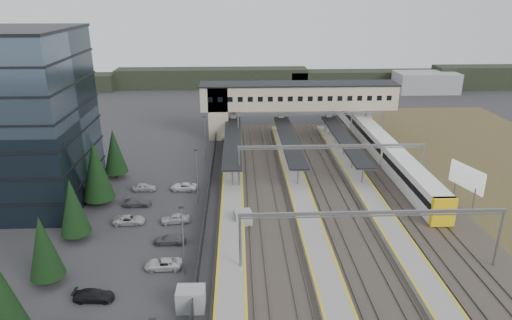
{
  "coord_description": "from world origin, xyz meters",
  "views": [
    {
      "loc": [
        -2.09,
        -50.21,
        28.63
      ],
      "look_at": [
        0.69,
        16.49,
        4.0
      ],
      "focal_mm": 32.0,
      "sensor_mm": 36.0,
      "label": 1
    }
  ],
  "objects_px": {
    "footbridge": "(285,99)",
    "billboard": "(467,178)",
    "relay_cabin_near": "(191,299)",
    "train": "(373,138)",
    "relay_cabin_far": "(243,218)"
  },
  "relations": [
    {
      "from": "relay_cabin_near",
      "to": "train",
      "type": "bearing_deg",
      "value": 56.54
    },
    {
      "from": "relay_cabin_near",
      "to": "train",
      "type": "xyz_separation_m",
      "value": [
        30.8,
        46.61,
        1.09
      ]
    },
    {
      "from": "relay_cabin_far",
      "to": "billboard",
      "type": "height_order",
      "value": "billboard"
    },
    {
      "from": "relay_cabin_far",
      "to": "footbridge",
      "type": "distance_m",
      "value": 40.85
    },
    {
      "from": "relay_cabin_far",
      "to": "train",
      "type": "relative_size",
      "value": 0.04
    },
    {
      "from": "relay_cabin_near",
      "to": "relay_cabin_far",
      "type": "xyz_separation_m",
      "value": [
        5.23,
        16.61,
        -0.13
      ]
    },
    {
      "from": "relay_cabin_far",
      "to": "train",
      "type": "xyz_separation_m",
      "value": [
        25.57,
        29.99,
        1.22
      ]
    },
    {
      "from": "relay_cabin_far",
      "to": "footbridge",
      "type": "relative_size",
      "value": 0.06
    },
    {
      "from": "footbridge",
      "to": "billboard",
      "type": "xyz_separation_m",
      "value": [
        22.52,
        -33.87,
        -4.08
      ]
    },
    {
      "from": "billboard",
      "to": "train",
      "type": "bearing_deg",
      "value": 104.14
    },
    {
      "from": "relay_cabin_near",
      "to": "footbridge",
      "type": "xyz_separation_m",
      "value": [
        14.5,
        55.79,
        6.8
      ]
    },
    {
      "from": "footbridge",
      "to": "train",
      "type": "relative_size",
      "value": 0.62
    },
    {
      "from": "relay_cabin_far",
      "to": "footbridge",
      "type": "bearing_deg",
      "value": 76.68
    },
    {
      "from": "relay_cabin_near",
      "to": "billboard",
      "type": "xyz_separation_m",
      "value": [
        37.02,
        21.91,
        2.72
      ]
    },
    {
      "from": "relay_cabin_near",
      "to": "billboard",
      "type": "distance_m",
      "value": 43.11
    }
  ]
}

